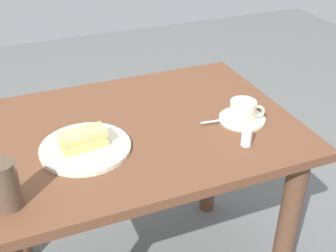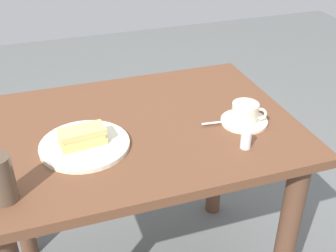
{
  "view_description": "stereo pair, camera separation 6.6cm",
  "coord_description": "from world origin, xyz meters",
  "px_view_note": "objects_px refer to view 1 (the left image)",
  "views": [
    {
      "loc": [
        -0.34,
        -1.13,
        1.46
      ],
      "look_at": [
        0.08,
        -0.08,
        0.77
      ],
      "focal_mm": 45.7,
      "sensor_mm": 36.0,
      "label": 1
    },
    {
      "loc": [
        -0.28,
        -1.15,
        1.46
      ],
      "look_at": [
        0.08,
        -0.08,
        0.77
      ],
      "focal_mm": 45.7,
      "sensor_mm": 36.0,
      "label": 2
    }
  ],
  "objects_px": {
    "coffee_saucer": "(242,119)",
    "coffee_cup": "(243,109)",
    "sandwich_plate": "(85,148)",
    "sandwich_front": "(83,139)",
    "drinking_glass": "(6,185)",
    "salt_shaker": "(247,137)",
    "spoon": "(220,120)",
    "dining_table": "(138,164)"
  },
  "relations": [
    {
      "from": "coffee_saucer",
      "to": "coffee_cup",
      "type": "xyz_separation_m",
      "value": [
        0.0,
        -0.0,
        0.04
      ]
    },
    {
      "from": "sandwich_plate",
      "to": "coffee_saucer",
      "type": "distance_m",
      "value": 0.52
    },
    {
      "from": "sandwich_front",
      "to": "coffee_saucer",
      "type": "height_order",
      "value": "sandwich_front"
    },
    {
      "from": "drinking_glass",
      "to": "salt_shaker",
      "type": "bearing_deg",
      "value": 1.36
    },
    {
      "from": "coffee_cup",
      "to": "salt_shaker",
      "type": "relative_size",
      "value": 1.83
    },
    {
      "from": "coffee_saucer",
      "to": "coffee_cup",
      "type": "height_order",
      "value": "coffee_cup"
    },
    {
      "from": "salt_shaker",
      "to": "spoon",
      "type": "bearing_deg",
      "value": 95.66
    },
    {
      "from": "dining_table",
      "to": "coffee_cup",
      "type": "distance_m",
      "value": 0.4
    },
    {
      "from": "spoon",
      "to": "coffee_saucer",
      "type": "bearing_deg",
      "value": -6.39
    },
    {
      "from": "dining_table",
      "to": "drinking_glass",
      "type": "xyz_separation_m",
      "value": [
        -0.41,
        -0.24,
        0.22
      ]
    },
    {
      "from": "salt_shaker",
      "to": "drinking_glass",
      "type": "bearing_deg",
      "value": -178.64
    },
    {
      "from": "sandwich_front",
      "to": "spoon",
      "type": "height_order",
      "value": "sandwich_front"
    },
    {
      "from": "sandwich_plate",
      "to": "spoon",
      "type": "relative_size",
      "value": 2.72
    },
    {
      "from": "sandwich_front",
      "to": "coffee_saucer",
      "type": "relative_size",
      "value": 0.91
    },
    {
      "from": "salt_shaker",
      "to": "drinking_glass",
      "type": "height_order",
      "value": "drinking_glass"
    },
    {
      "from": "dining_table",
      "to": "sandwich_plate",
      "type": "relative_size",
      "value": 3.81
    },
    {
      "from": "dining_table",
      "to": "spoon",
      "type": "xyz_separation_m",
      "value": [
        0.26,
        -0.09,
        0.17
      ]
    },
    {
      "from": "sandwich_plate",
      "to": "coffee_cup",
      "type": "relative_size",
      "value": 2.58
    },
    {
      "from": "coffee_saucer",
      "to": "salt_shaker",
      "type": "bearing_deg",
      "value": -115.84
    },
    {
      "from": "coffee_cup",
      "to": "salt_shaker",
      "type": "height_order",
      "value": "coffee_cup"
    },
    {
      "from": "salt_shaker",
      "to": "sandwich_front",
      "type": "bearing_deg",
      "value": 161.51
    },
    {
      "from": "spoon",
      "to": "drinking_glass",
      "type": "height_order",
      "value": "drinking_glass"
    },
    {
      "from": "sandwich_plate",
      "to": "coffee_cup",
      "type": "height_order",
      "value": "coffee_cup"
    },
    {
      "from": "salt_shaker",
      "to": "drinking_glass",
      "type": "xyz_separation_m",
      "value": [
        -0.68,
        -0.02,
        0.04
      ]
    },
    {
      "from": "sandwich_plate",
      "to": "coffee_saucer",
      "type": "xyz_separation_m",
      "value": [
        0.52,
        -0.02,
        -0.0
      ]
    },
    {
      "from": "dining_table",
      "to": "salt_shaker",
      "type": "relative_size",
      "value": 17.99
    },
    {
      "from": "spoon",
      "to": "coffee_cup",
      "type": "bearing_deg",
      "value": -6.92
    },
    {
      "from": "dining_table",
      "to": "sandwich_plate",
      "type": "distance_m",
      "value": 0.25
    },
    {
      "from": "coffee_saucer",
      "to": "salt_shaker",
      "type": "xyz_separation_m",
      "value": [
        -0.06,
        -0.13,
        0.02
      ]
    },
    {
      "from": "coffee_cup",
      "to": "spoon",
      "type": "distance_m",
      "value": 0.08
    },
    {
      "from": "coffee_saucer",
      "to": "drinking_glass",
      "type": "height_order",
      "value": "drinking_glass"
    },
    {
      "from": "sandwich_plate",
      "to": "sandwich_front",
      "type": "relative_size",
      "value": 1.93
    },
    {
      "from": "spoon",
      "to": "sandwich_plate",
      "type": "bearing_deg",
      "value": 178.0
    },
    {
      "from": "sandwich_plate",
      "to": "coffee_saucer",
      "type": "height_order",
      "value": "sandwich_plate"
    },
    {
      "from": "coffee_saucer",
      "to": "salt_shaker",
      "type": "relative_size",
      "value": 2.68
    },
    {
      "from": "spoon",
      "to": "salt_shaker",
      "type": "distance_m",
      "value": 0.14
    },
    {
      "from": "dining_table",
      "to": "sandwich_front",
      "type": "height_order",
      "value": "sandwich_front"
    },
    {
      "from": "dining_table",
      "to": "spoon",
      "type": "bearing_deg",
      "value": -18.26
    },
    {
      "from": "dining_table",
      "to": "salt_shaker",
      "type": "distance_m",
      "value": 0.4
    },
    {
      "from": "dining_table",
      "to": "coffee_cup",
      "type": "height_order",
      "value": "coffee_cup"
    },
    {
      "from": "coffee_saucer",
      "to": "coffee_cup",
      "type": "bearing_deg",
      "value": -33.22
    },
    {
      "from": "sandwich_plate",
      "to": "coffee_cup",
      "type": "distance_m",
      "value": 0.52
    }
  ]
}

